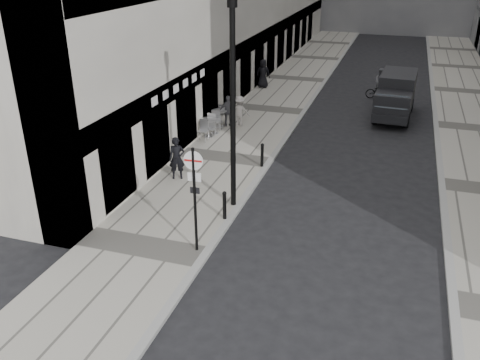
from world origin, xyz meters
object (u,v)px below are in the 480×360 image
at_px(lamppost, 233,96).
at_px(cyclist, 381,87).
at_px(panel_van, 396,94).
at_px(walking_man, 177,158).
at_px(sign_post, 194,187).

bearing_deg(lamppost, cyclist, 76.05).
height_order(panel_van, cyclist, panel_van).
bearing_deg(walking_man, panel_van, 30.47).
distance_m(lamppost, cyclist, 17.12).
bearing_deg(panel_van, lamppost, -108.13).
distance_m(walking_man, panel_van, 13.80).
xyz_separation_m(walking_man, sign_post, (2.71, -4.65, 1.28)).
bearing_deg(sign_post, cyclist, 73.94).
bearing_deg(walking_man, sign_post, -84.69).
xyz_separation_m(walking_man, cyclist, (6.87, 14.82, -0.24)).
xyz_separation_m(sign_post, cyclist, (4.16, 19.47, -1.52)).
relative_size(walking_man, cyclist, 0.91).
height_order(lamppost, panel_van, lamppost).
height_order(sign_post, panel_van, sign_post).
relative_size(panel_van, cyclist, 2.67).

